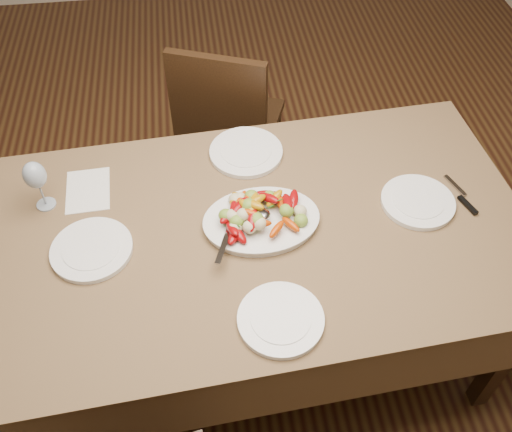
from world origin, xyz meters
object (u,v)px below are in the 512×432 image
object	(u,v)px
plate_left	(92,250)
wine_glass	(38,184)
chair_far	(232,122)
serving_platter	(261,222)
plate_near	(281,319)
dining_table	(256,292)
plate_far	(246,152)
plate_right	(418,202)

from	to	relation	value
plate_left	wine_glass	world-z (taller)	wine_glass
chair_far	plate_left	size ratio (longest dim) A/B	3.63
chair_far	plate_left	world-z (taller)	chair_far
chair_far	serving_platter	distance (m)	0.93
chair_far	serving_platter	size ratio (longest dim) A/B	2.52
chair_far	serving_platter	xyz separation A→B (m)	(0.02, -0.89, 0.30)
plate_left	plate_near	distance (m)	0.65
dining_table	plate_far	size ratio (longest dim) A/B	6.73
plate_left	plate_right	world-z (taller)	same
plate_left	serving_platter	bearing A→B (deg)	4.68
plate_left	wine_glass	bearing A→B (deg)	126.77
dining_table	plate_right	world-z (taller)	plate_right
wine_glass	plate_near	bearing A→B (deg)	-37.35
plate_left	wine_glass	xyz separation A→B (m)	(-0.17, 0.23, 0.09)
chair_far	wine_glass	distance (m)	1.07
plate_near	wine_glass	size ratio (longest dim) A/B	1.24
plate_far	serving_platter	bearing A→B (deg)	-88.27
plate_near	chair_far	bearing A→B (deg)	91.17
plate_far	wine_glass	world-z (taller)	wine_glass
dining_table	chair_far	distance (m)	0.91
dining_table	plate_right	distance (m)	0.69
plate_far	plate_right	bearing A→B (deg)	-30.39
plate_left	plate_far	xyz separation A→B (m)	(0.54, 0.40, 0.00)
serving_platter	plate_near	size ratio (longest dim) A/B	1.48
chair_far	plate_near	distance (m)	1.30
chair_far	wine_glass	xyz separation A→B (m)	(-0.70, -0.71, 0.39)
serving_platter	plate_far	xyz separation A→B (m)	(-0.01, 0.35, -0.00)
serving_platter	plate_far	distance (m)	0.35
wine_glass	plate_far	bearing A→B (deg)	13.39
plate_right	serving_platter	bearing A→B (deg)	-177.57
chair_far	plate_near	bearing A→B (deg)	112.53
dining_table	plate_near	distance (m)	0.53
plate_near	wine_glass	distance (m)	0.92
plate_near	dining_table	bearing A→B (deg)	94.14
serving_platter	plate_right	size ratio (longest dim) A/B	1.49
plate_far	dining_table	bearing A→B (deg)	-91.47
dining_table	serving_platter	bearing A→B (deg)	38.70
plate_right	plate_near	world-z (taller)	same
serving_platter	wine_glass	world-z (taller)	wine_glass
dining_table	plate_far	world-z (taller)	plate_far
plate_far	wine_glass	size ratio (longest dim) A/B	1.33
serving_platter	plate_left	xyz separation A→B (m)	(-0.55, -0.05, -0.00)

